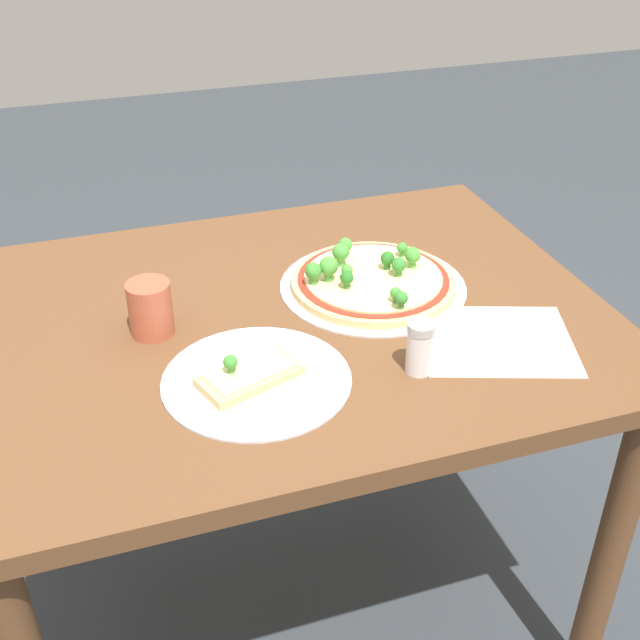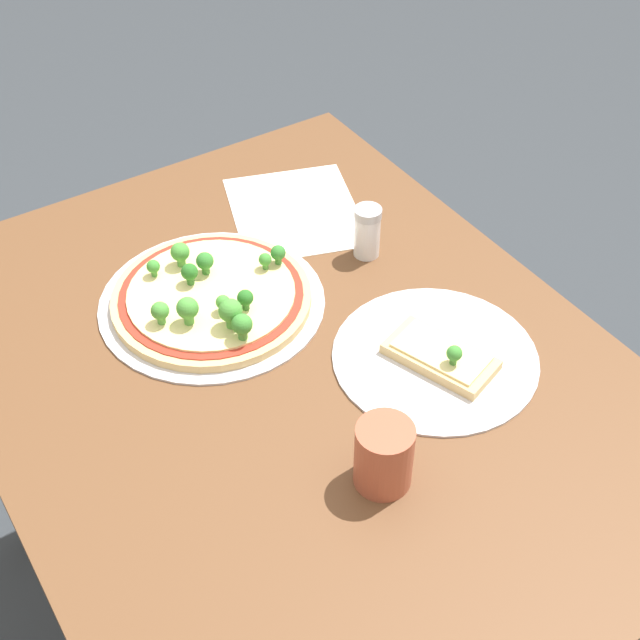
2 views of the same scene
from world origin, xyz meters
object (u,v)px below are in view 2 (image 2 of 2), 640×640
Objects in this scene: dining_table at (295,413)px; drinking_cup at (384,456)px; pizza_tray_whole at (212,297)px; condiment_shaker at (367,232)px; pizza_tray_slice at (438,357)px.

dining_table is 11.82× the size of drinking_cup.
pizza_tray_whole is 0.27m from condiment_shaker.
condiment_shaker reaches higher than pizza_tray_slice.
pizza_tray_whole reaches higher than pizza_tray_slice.
drinking_cup is at bearing -176.31° from pizza_tray_whole.
drinking_cup is at bearing 124.00° from pizza_tray_slice.
drinking_cup is (-0.24, 0.01, 0.16)m from dining_table.
pizza_tray_slice is (-0.28, -0.22, -0.01)m from pizza_tray_whole.
pizza_tray_slice is at bearing -56.00° from drinking_cup.
drinking_cup reaches higher than pizza_tray_whole.
dining_table is 3.23× the size of pizza_tray_whole.
pizza_tray_whole is 1.17× the size of pizza_tray_slice.
drinking_cup is at bearing 147.54° from condiment_shaker.
dining_table is 0.24m from pizza_tray_slice.
dining_table is at bearing -3.06° from drinking_cup.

